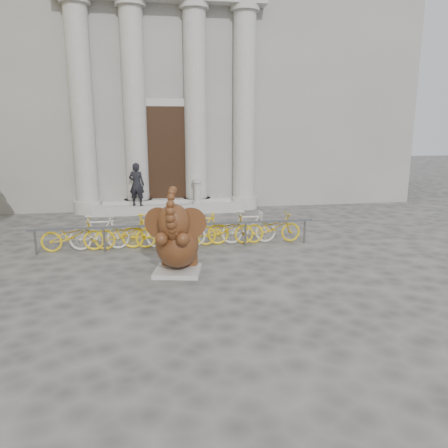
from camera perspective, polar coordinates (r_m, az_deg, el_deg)
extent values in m
plane|color=#474442|center=(8.93, -4.52, -9.84)|extent=(80.00, 80.00, 0.00)
cube|color=gray|center=(23.39, -8.32, 18.84)|extent=(22.00, 10.00, 12.00)
cube|color=black|center=(18.20, -7.52, 9.01)|extent=(2.40, 0.16, 4.00)
cylinder|color=#A8A59E|center=(18.21, -18.08, 13.87)|extent=(0.90, 0.90, 8.00)
cylinder|color=#A8A59E|center=(18.05, -11.60, 14.24)|extent=(0.90, 0.90, 8.00)
cylinder|color=#A8A59E|center=(18.14, -3.75, 14.45)|extent=(0.90, 0.90, 8.00)
cylinder|color=#A8A59E|center=(18.46, 2.64, 14.43)|extent=(0.90, 0.90, 8.00)
cube|color=#A8A59E|center=(17.94, -7.26, 2.14)|extent=(6.00, 1.20, 0.36)
cube|color=#A8A59E|center=(10.46, -6.09, -6.15)|extent=(1.24, 1.15, 0.11)
ellipsoid|color=black|center=(10.57, -5.95, -3.84)|extent=(1.05, 1.01, 0.68)
ellipsoid|color=black|center=(10.29, -6.16, -2.59)|extent=(1.26, 1.46, 1.10)
cylinder|color=black|center=(10.80, -7.34, -4.52)|extent=(0.38, 0.38, 0.28)
cylinder|color=black|center=(10.72, -4.31, -4.58)|extent=(0.38, 0.38, 0.28)
cylinder|color=black|center=(9.87, -7.88, -2.02)|extent=(0.38, 0.67, 0.42)
cylinder|color=black|center=(9.80, -5.19, -2.06)|extent=(0.38, 0.67, 0.42)
ellipsoid|color=black|center=(9.78, -6.56, 0.19)|extent=(0.85, 0.81, 0.85)
cylinder|color=black|center=(9.97, -8.49, 0.12)|extent=(0.65, 0.41, 0.72)
cylinder|color=black|center=(9.87, -4.37, 0.09)|extent=(0.72, 0.13, 0.72)
cone|color=beige|center=(9.64, -7.48, -1.06)|extent=(0.09, 0.25, 0.11)
cone|color=beige|center=(9.60, -5.98, -1.08)|extent=(0.18, 0.25, 0.11)
cube|color=slate|center=(12.37, -6.23, -0.10)|extent=(8.00, 0.06, 0.06)
cylinder|color=slate|center=(12.82, -23.40, -2.24)|extent=(0.06, 0.06, 0.70)
cylinder|color=slate|center=(12.51, -15.38, -2.00)|extent=(0.06, 0.06, 0.70)
cylinder|color=slate|center=(12.46, -6.19, -1.67)|extent=(0.06, 0.06, 0.70)
cylinder|color=slate|center=(12.72, 2.84, -1.31)|extent=(0.06, 0.06, 0.70)
cylinder|color=slate|center=(13.22, 10.48, -0.97)|extent=(0.06, 0.06, 0.70)
imported|color=yellow|center=(12.83, -19.19, -1.20)|extent=(1.70, 0.50, 1.00)
imported|color=beige|center=(12.73, -16.01, -1.09)|extent=(1.66, 0.47, 1.00)
imported|color=yellow|center=(12.67, -12.78, -0.98)|extent=(1.70, 0.50, 1.00)
imported|color=yellow|center=(12.64, -9.53, -0.86)|extent=(1.66, 0.47, 1.00)
imported|color=beige|center=(12.66, -6.28, -0.74)|extent=(1.70, 0.50, 1.00)
imported|color=yellow|center=(12.72, -3.04, -0.62)|extent=(1.66, 0.47, 1.00)
imported|color=yellow|center=(12.82, 0.15, -0.50)|extent=(1.70, 0.50, 1.00)
imported|color=beige|center=(12.96, 3.28, -0.37)|extent=(1.66, 0.47, 1.00)
imported|color=yellow|center=(13.14, 6.34, -0.25)|extent=(1.70, 0.50, 1.00)
imported|color=black|center=(17.43, -11.34, 5.10)|extent=(0.71, 0.57, 1.69)
cylinder|color=#A8A59E|center=(17.68, -3.48, 2.85)|extent=(0.39, 0.39, 0.12)
cylinder|color=#A8A59E|center=(17.62, -3.50, 4.08)|extent=(0.27, 0.27, 0.88)
cylinder|color=#A8A59E|center=(17.56, -3.52, 5.60)|extent=(0.39, 0.39, 0.10)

